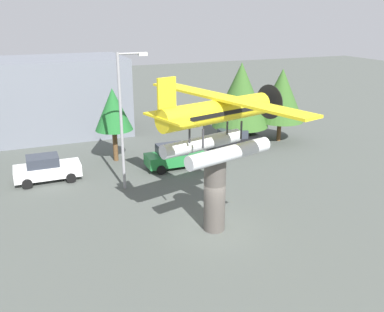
# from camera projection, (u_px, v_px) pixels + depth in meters

# --- Properties ---
(ground_plane) EXTENTS (140.00, 140.00, 0.00)m
(ground_plane) POSITION_uv_depth(u_px,v_px,m) (214.00, 229.00, 21.81)
(ground_plane) COLOR #4C514C
(display_pedestal) EXTENTS (1.10, 1.10, 4.05)m
(display_pedestal) POSITION_uv_depth(u_px,v_px,m) (215.00, 193.00, 21.15)
(display_pedestal) COLOR #4C4742
(display_pedestal) RESTS_ON ground
(floatplane_monument) EXTENTS (7.19, 10.31, 4.00)m
(floatplane_monument) POSITION_uv_depth(u_px,v_px,m) (218.00, 121.00, 20.03)
(floatplane_monument) COLOR silver
(floatplane_monument) RESTS_ON display_pedestal
(car_mid_white) EXTENTS (4.20, 2.02, 1.76)m
(car_mid_white) POSITION_uv_depth(u_px,v_px,m) (47.00, 168.00, 27.70)
(car_mid_white) COLOR white
(car_mid_white) RESTS_ON ground
(car_far_green) EXTENTS (4.20, 2.02, 1.76)m
(car_far_green) POSITION_uv_depth(u_px,v_px,m) (174.00, 156.00, 30.06)
(car_far_green) COLOR #237A38
(car_far_green) RESTS_ON ground
(car_distant_black) EXTENTS (4.20, 2.02, 1.76)m
(car_distant_black) POSITION_uv_depth(u_px,v_px,m) (234.00, 140.00, 33.84)
(car_distant_black) COLOR black
(car_distant_black) RESTS_ON ground
(streetlight_primary) EXTENTS (1.84, 0.28, 8.45)m
(streetlight_primary) POSITION_uv_depth(u_px,v_px,m) (124.00, 113.00, 25.33)
(streetlight_primary) COLOR gray
(streetlight_primary) RESTS_ON ground
(storefront_building) EXTENTS (11.69, 7.69, 6.83)m
(storefront_building) POSITION_uv_depth(u_px,v_px,m) (59.00, 96.00, 38.10)
(storefront_building) COLOR slate
(storefront_building) RESTS_ON ground
(tree_east) EXTENTS (2.76, 2.76, 5.48)m
(tree_east) POSITION_uv_depth(u_px,v_px,m) (113.00, 110.00, 30.61)
(tree_east) COLOR brown
(tree_east) RESTS_ON ground
(tree_center_back) EXTENTS (4.73, 4.73, 6.80)m
(tree_center_back) POSITION_uv_depth(u_px,v_px,m) (241.00, 95.00, 34.71)
(tree_center_back) COLOR brown
(tree_center_back) RESTS_ON ground
(tree_far_east) EXTENTS (3.98, 3.98, 6.22)m
(tree_far_east) POSITION_uv_depth(u_px,v_px,m) (281.00, 95.00, 35.47)
(tree_far_east) COLOR brown
(tree_far_east) RESTS_ON ground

